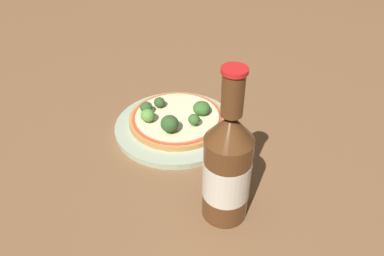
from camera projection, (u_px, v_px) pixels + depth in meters
name	position (u px, v px, depth m)	size (l,w,h in m)	color
ground_plane	(182.00, 123.00, 0.78)	(3.00, 3.00, 0.00)	brown
plate	(176.00, 126.00, 0.76)	(0.25, 0.25, 0.01)	#A3B293
pizza	(176.00, 117.00, 0.77)	(0.20, 0.20, 0.01)	#B77F42
broccoli_floret_0	(170.00, 124.00, 0.70)	(0.03, 0.03, 0.04)	#6B8E51
broccoli_floret_1	(202.00, 108.00, 0.76)	(0.04, 0.04, 0.03)	#6B8E51
broccoli_floret_2	(194.00, 119.00, 0.72)	(0.02, 0.02, 0.03)	#6B8E51
broccoli_floret_3	(146.00, 107.00, 0.76)	(0.03, 0.03, 0.03)	#6B8E51
broccoli_floret_4	(159.00, 102.00, 0.78)	(0.02, 0.02, 0.02)	#6B8E51
broccoli_floret_5	(148.00, 115.00, 0.73)	(0.03, 0.03, 0.03)	#6B8E51
beer_bottle	(227.00, 167.00, 0.54)	(0.07, 0.07, 0.25)	#563319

